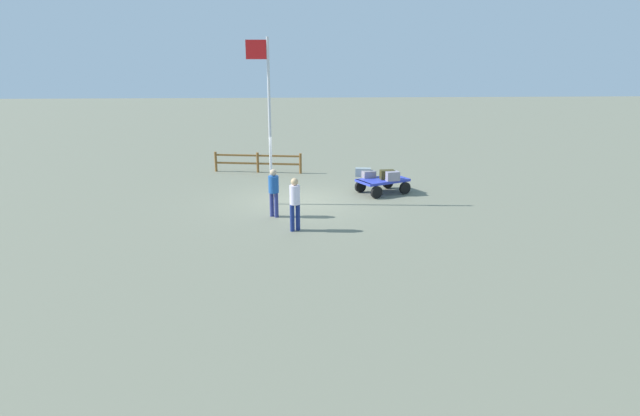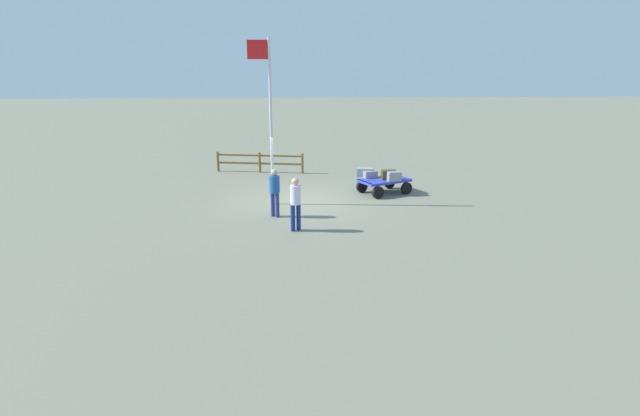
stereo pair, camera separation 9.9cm
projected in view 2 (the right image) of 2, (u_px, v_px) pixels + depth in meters
The scene contains 10 objects.
ground_plane at pixel (301, 201), 19.19m from camera, with size 120.00×120.00×0.00m, color slate.
luggage_cart at pixel (384, 183), 20.25m from camera, with size 2.25×1.93×0.59m.
suitcase_dark at pixel (394, 176), 19.92m from camera, with size 0.58×0.47×0.36m.
suitcase_maroon at pixel (389, 175), 20.14m from camera, with size 0.59×0.39×0.37m.
suitcase_tan at pixel (365, 172), 20.62m from camera, with size 0.65×0.38×0.35m.
suitcase_olive at pixel (370, 174), 20.46m from camera, with size 0.59×0.48×0.27m.
worker_lead at pixel (275, 189), 17.03m from camera, with size 0.49×0.49×1.65m.
worker_trailing at pixel (295, 200), 15.59m from camera, with size 0.43×0.43×1.68m.
flagpole at pixel (269, 111), 17.90m from camera, with size 0.80×0.10×5.91m.
wooden_fence at pixel (260, 161), 24.15m from camera, with size 4.18×0.82×0.96m.
Camera 2 is at (0.26, 18.53, 5.04)m, focal length 28.44 mm.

